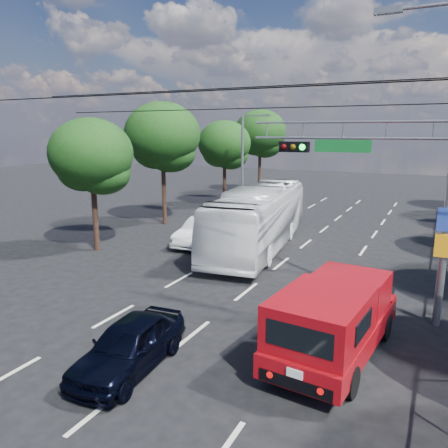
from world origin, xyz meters
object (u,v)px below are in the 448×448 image
Objects in this scene: signal_mast at (409,156)px; white_van at (202,231)px; white_bus at (259,218)px; navy_hatchback at (129,345)px; red_pickup at (335,318)px.

signal_mast reaches higher than white_van.
white_bus is at bearing 8.94° from white_van.
navy_hatchback is at bearing -90.51° from white_bus.
white_bus is (-1.52, 12.44, 0.94)m from navy_hatchback.
signal_mast is at bearing -47.53° from white_bus.
white_bus is at bearing 122.39° from red_pickup.
red_pickup is at bearing -110.02° from signal_mast.
signal_mast is at bearing -31.19° from white_van.
white_van is at bearing 135.47° from red_pickup.
signal_mast is 9.71m from navy_hatchback.
red_pickup is (-1.24, -3.40, -4.12)m from signal_mast.
navy_hatchback is at bearing -132.22° from signal_mast.
signal_mast reaches higher than red_pickup.
white_van is (-4.51, 11.81, 0.07)m from navy_hatchback.
white_bus reaches higher than white_van.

